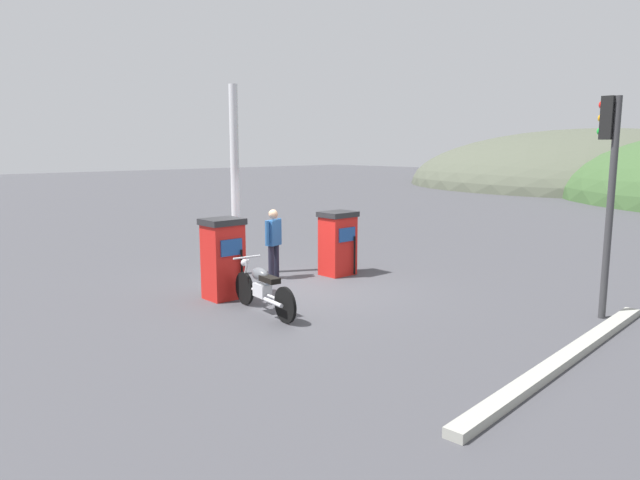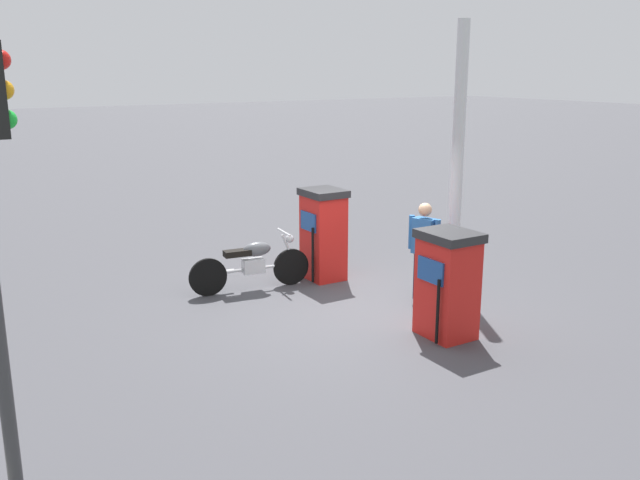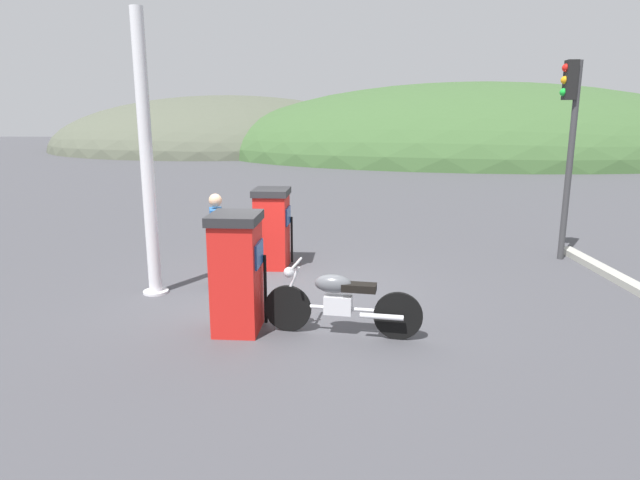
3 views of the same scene
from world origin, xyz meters
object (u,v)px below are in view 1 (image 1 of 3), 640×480
object	(u,v)px
fuel_pump_near	(223,258)
fuel_pump_far	(338,243)
roadside_traffic_light	(609,169)
canopy_support_pole	(235,185)
attendant_person	(273,239)
motorcycle_near_pump	(262,287)

from	to	relation	value
fuel_pump_near	fuel_pump_far	bearing A→B (deg)	90.00
roadside_traffic_light	canopy_support_pole	xyz separation A→B (m)	(-7.27, -2.61, -0.49)
canopy_support_pole	fuel_pump_near	bearing A→B (deg)	-41.55
attendant_person	roadside_traffic_light	distance (m)	6.92
attendant_person	canopy_support_pole	distance (m)	1.58
roadside_traffic_light	canopy_support_pole	distance (m)	7.73
motorcycle_near_pump	canopy_support_pole	xyz separation A→B (m)	(-3.02, 1.55, 1.63)
roadside_traffic_light	fuel_pump_far	bearing A→B (deg)	-170.69
roadside_traffic_light	attendant_person	bearing A→B (deg)	-160.32
fuel_pump_far	attendant_person	xyz separation A→B (m)	(-0.72, -1.34, 0.14)
fuel_pump_far	roadside_traffic_light	bearing A→B (deg)	9.31
attendant_person	canopy_support_pole	bearing A→B (deg)	-159.91
motorcycle_near_pump	canopy_support_pole	bearing A→B (deg)	152.79
attendant_person	canopy_support_pole	size ratio (longest dim) A/B	0.36
motorcycle_near_pump	roadside_traffic_light	size ratio (longest dim) A/B	0.54
fuel_pump_near	attendant_person	distance (m)	1.97
fuel_pump_far	attendant_person	bearing A→B (deg)	-118.13
motorcycle_near_pump	attendant_person	xyz separation A→B (m)	(-2.07, 1.90, 0.43)
motorcycle_near_pump	roadside_traffic_light	xyz separation A→B (m)	(4.24, 4.16, 2.13)
fuel_pump_far	roadside_traffic_light	distance (m)	5.96
roadside_traffic_light	motorcycle_near_pump	bearing A→B (deg)	-135.58
fuel_pump_near	roadside_traffic_light	xyz separation A→B (m)	(5.60, 4.09, 1.79)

